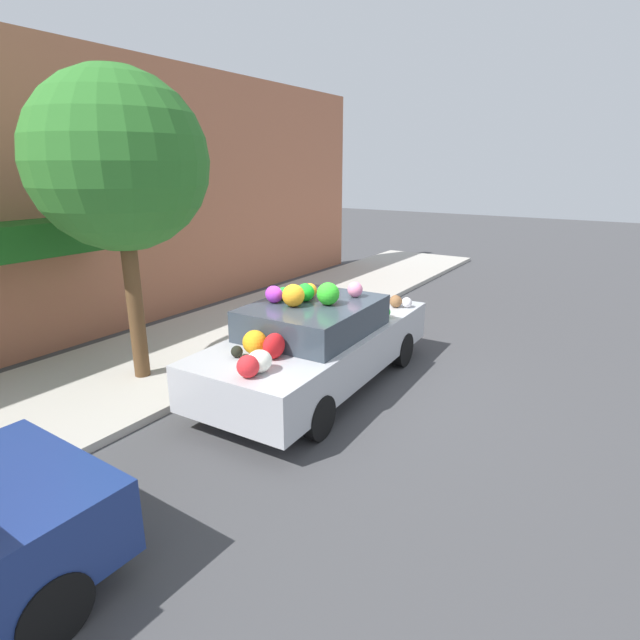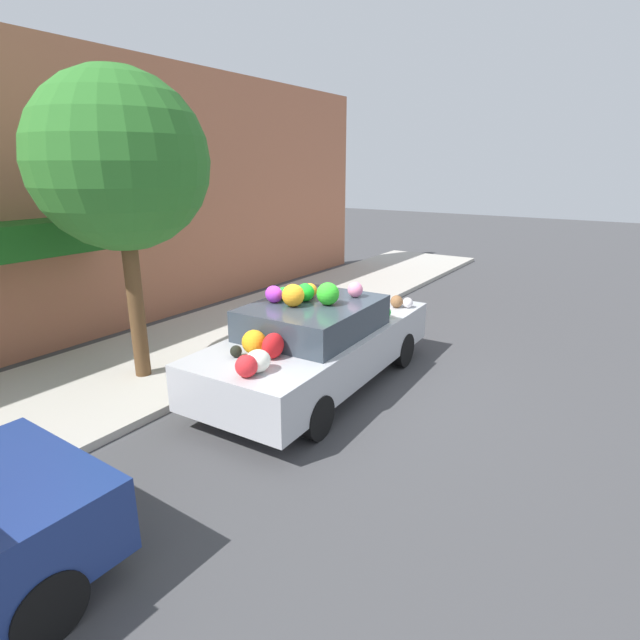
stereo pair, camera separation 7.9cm
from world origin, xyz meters
name	(u,v)px [view 1 (the left image)]	position (x,y,z in m)	size (l,w,h in m)	color
ground_plane	(312,382)	(0.00, 0.00, 0.00)	(60.00, 60.00, 0.00)	#424244
sidewalk_curb	(194,347)	(0.00, 2.70, 0.06)	(24.00, 3.20, 0.11)	#B2ADA3
building_facade	(99,199)	(-0.11, 4.92, 2.70)	(18.00, 1.20, 5.46)	#B26B4C
street_tree	(119,163)	(-1.45, 2.31, 3.37)	(2.53, 2.53, 4.54)	brown
fire_hydrant	(296,310)	(1.96, 1.73, 0.46)	(0.20, 0.20, 0.70)	gold
art_car	(318,341)	(-0.05, -0.15, 0.74)	(4.61, 1.95, 1.72)	#B7BABF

